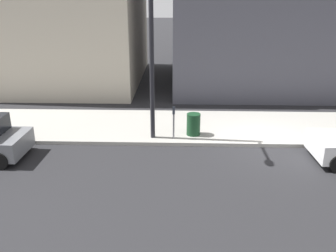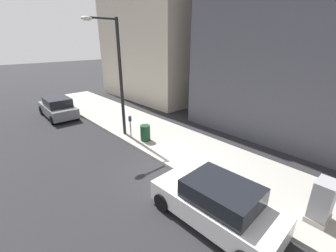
{
  "view_description": "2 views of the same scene",
  "coord_description": "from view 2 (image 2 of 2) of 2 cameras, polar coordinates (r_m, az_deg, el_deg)",
  "views": [
    {
      "loc": [
        -13.51,
        3.52,
        6.0
      ],
      "look_at": [
        -0.21,
        3.95,
        0.93
      ],
      "focal_mm": 40.0,
      "sensor_mm": 36.0,
      "label": 1
    },
    {
      "loc": [
        -6.05,
        -6.66,
        5.55
      ],
      "look_at": [
        1.81,
        2.02,
        1.05
      ],
      "focal_mm": 24.0,
      "sensor_mm": 36.0,
      "label": 2
    }
  ],
  "objects": [
    {
      "name": "ground_plane",
      "position": [
        10.57,
        0.06,
        -10.63
      ],
      "size": [
        120.0,
        120.0,
        0.0
      ],
      "primitive_type": "plane",
      "color": "#232326"
    },
    {
      "name": "trash_bin",
      "position": [
        12.84,
        -5.78,
        -1.75
      ],
      "size": [
        0.56,
        0.56,
        0.9
      ],
      "primitive_type": "cylinder",
      "color": "#14381E",
      "rests_on": "sidewalk"
    },
    {
      "name": "parked_car_grey",
      "position": [
        19.07,
        -26.17,
        4.22
      ],
      "size": [
        2.03,
        4.25,
        1.52
      ],
      "rotation": [
        0.0,
        0.0,
        -0.03
      ],
      "color": "slate",
      "rests_on": "ground"
    },
    {
      "name": "streetlamp",
      "position": [
        13.0,
        -13.09,
        13.73
      ],
      "size": [
        1.97,
        0.32,
        6.5
      ],
      "color": "black",
      "rests_on": "sidewalk"
    },
    {
      "name": "parked_car_white",
      "position": [
        7.64,
        12.24,
        -18.58
      ],
      "size": [
        2.07,
        4.27,
        1.52
      ],
      "rotation": [
        0.0,
        0.0,
        0.04
      ],
      "color": "white",
      "rests_on": "ground"
    },
    {
      "name": "sidewalk",
      "position": [
        11.8,
        7.32,
        -6.81
      ],
      "size": [
        4.0,
        36.0,
        0.15
      ],
      "primitive_type": "cube",
      "color": "#9E9B93",
      "rests_on": "ground"
    },
    {
      "name": "utility_box",
      "position": [
        8.78,
        34.53,
        -15.58
      ],
      "size": [
        0.83,
        0.61,
        1.43
      ],
      "color": "#A8A399",
      "rests_on": "sidewalk"
    },
    {
      "name": "parking_meter",
      "position": [
        13.09,
        -9.54,
        0.29
      ],
      "size": [
        0.14,
        0.1,
        1.35
      ],
      "color": "slate",
      "rests_on": "sidewalk"
    },
    {
      "name": "office_tower_right",
      "position": [
        24.83,
        0.89,
        25.15
      ],
      "size": [
        10.68,
        10.68,
        14.67
      ],
      "primitive_type": "cube",
      "color": "#BCB29E",
      "rests_on": "ground"
    }
  ]
}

